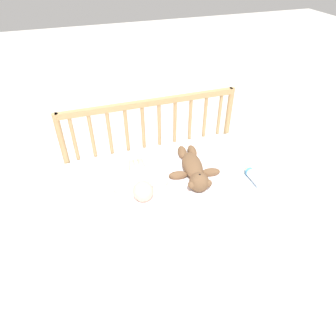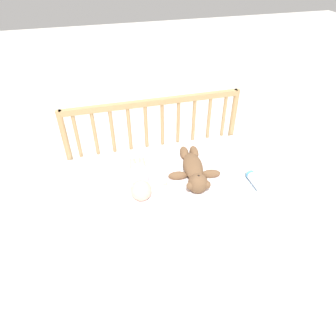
# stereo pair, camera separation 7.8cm
# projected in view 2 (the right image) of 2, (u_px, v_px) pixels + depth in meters

# --- Properties ---
(ground_plane) EXTENTS (12.00, 12.00, 0.00)m
(ground_plane) POSITION_uv_depth(u_px,v_px,m) (168.00, 230.00, 2.05)
(ground_plane) COLOR silver
(crib_mattress) EXTENTS (1.14, 0.63, 0.48)m
(crib_mattress) POSITION_uv_depth(u_px,v_px,m) (168.00, 205.00, 1.91)
(crib_mattress) COLOR silver
(crib_mattress) RESTS_ON ground_plane
(crib_rail) EXTENTS (1.14, 0.04, 0.81)m
(crib_rail) POSITION_uv_depth(u_px,v_px,m) (154.00, 133.00, 1.95)
(crib_rail) COLOR tan
(crib_rail) RESTS_ON ground_plane
(blanket) EXTENTS (0.85, 0.53, 0.01)m
(blanket) POSITION_uv_depth(u_px,v_px,m) (166.00, 176.00, 1.75)
(blanket) COLOR white
(blanket) RESTS_ON crib_mattress
(teddy_bear) EXTENTS (0.31, 0.45, 0.11)m
(teddy_bear) POSITION_uv_depth(u_px,v_px,m) (194.00, 170.00, 1.73)
(teddy_bear) COLOR brown
(teddy_bear) RESTS_ON crib_mattress
(baby) EXTENTS (0.33, 0.40, 0.11)m
(baby) POSITION_uv_depth(u_px,v_px,m) (140.00, 179.00, 1.67)
(baby) COLOR white
(baby) RESTS_ON crib_mattress
(baby_bottle) EXTENTS (0.05, 0.15, 0.05)m
(baby_bottle) POSITION_uv_depth(u_px,v_px,m) (254.00, 179.00, 1.70)
(baby_bottle) COLOR white
(baby_bottle) RESTS_ON crib_mattress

